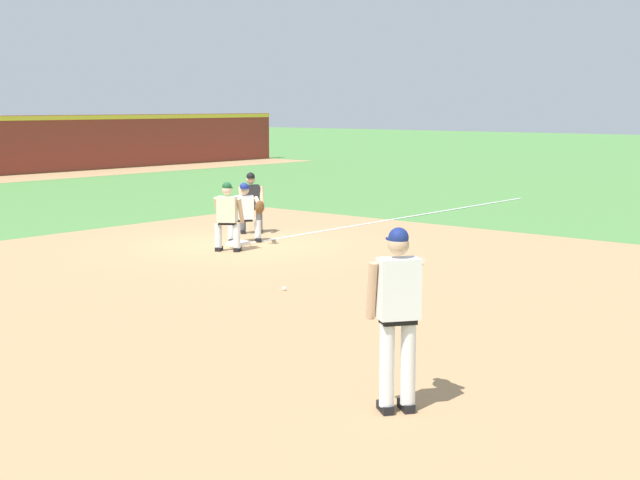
% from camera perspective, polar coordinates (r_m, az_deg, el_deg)
% --- Properties ---
extents(ground_plane, '(160.00, 160.00, 0.00)m').
position_cam_1_polar(ground_plane, '(19.57, -5.24, -0.34)').
color(ground_plane, '#518942').
extents(infield_dirt_patch, '(18.00, 18.00, 0.01)m').
position_cam_1_polar(infield_dirt_patch, '(14.21, -2.06, -3.69)').
color(infield_dirt_patch, tan).
rests_on(infield_dirt_patch, ground).
extents(foul_line_stripe, '(13.08, 0.10, 0.00)m').
position_cam_1_polar(foul_line_stripe, '(24.56, 5.68, 1.49)').
color(foul_line_stripe, white).
rests_on(foul_line_stripe, ground).
extents(first_base_bag, '(0.38, 0.38, 0.09)m').
position_cam_1_polar(first_base_bag, '(19.56, -5.25, -0.21)').
color(first_base_bag, white).
rests_on(first_base_bag, ground).
extents(baseball, '(0.07, 0.07, 0.07)m').
position_cam_1_polar(baseball, '(14.72, -2.32, -3.13)').
color(baseball, white).
rests_on(baseball, ground).
extents(pitcher, '(0.85, 0.55, 1.86)m').
position_cam_1_polar(pitcher, '(8.81, 5.05, -4.35)').
color(pitcher, black).
rests_on(pitcher, ground).
extents(first_baseman, '(0.72, 1.09, 1.34)m').
position_cam_1_polar(first_baseman, '(19.84, -4.78, 1.92)').
color(first_baseman, black).
rests_on(first_baseman, ground).
extents(baserunner, '(0.62, 0.68, 1.46)m').
position_cam_1_polar(baserunner, '(18.66, -5.95, 1.67)').
color(baserunner, black).
rests_on(baserunner, ground).
extents(umpire, '(0.68, 0.66, 1.46)m').
position_cam_1_polar(umpire, '(21.29, -4.45, 2.55)').
color(umpire, black).
rests_on(umpire, ground).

